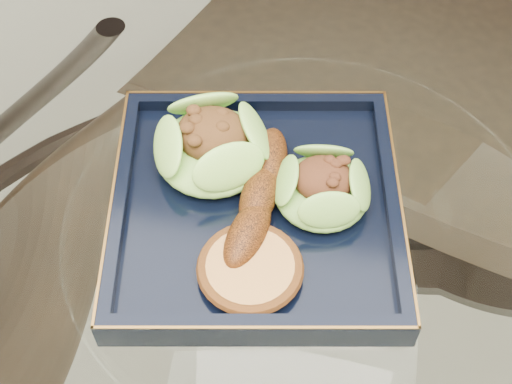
# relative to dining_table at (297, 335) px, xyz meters

# --- Properties ---
(dining_table) EXTENTS (1.13, 1.13, 0.77)m
(dining_table) POSITION_rel_dining_table_xyz_m (0.00, 0.00, 0.00)
(dining_table) COLOR white
(dining_table) RESTS_ON ground
(dining_chair) EXTENTS (0.55, 0.55, 1.04)m
(dining_chair) POSITION_rel_dining_table_xyz_m (0.09, 0.50, -0.02)
(dining_chair) COLOR #321F10
(dining_chair) RESTS_ON ground
(navy_plate) EXTENTS (0.32, 0.32, 0.02)m
(navy_plate) POSITION_rel_dining_table_xyz_m (-0.05, 0.04, 0.17)
(navy_plate) COLOR black
(navy_plate) RESTS_ON dining_table
(lettuce_wrap_left) EXTENTS (0.12, 0.12, 0.04)m
(lettuce_wrap_left) POSITION_rel_dining_table_xyz_m (-0.11, 0.08, 0.20)
(lettuce_wrap_left) COLOR #5DA831
(lettuce_wrap_left) RESTS_ON navy_plate
(lettuce_wrap_right) EXTENTS (0.11, 0.11, 0.03)m
(lettuce_wrap_right) POSITION_rel_dining_table_xyz_m (0.01, 0.06, 0.20)
(lettuce_wrap_right) COLOR #4F8F29
(lettuce_wrap_right) RESTS_ON navy_plate
(roasted_plantain) EXTENTS (0.04, 0.16, 0.03)m
(roasted_plantain) POSITION_rel_dining_table_xyz_m (-0.05, 0.04, 0.20)
(roasted_plantain) COLOR #5E2A09
(roasted_plantain) RESTS_ON navy_plate
(crumb_patty) EXTENTS (0.08, 0.08, 0.02)m
(crumb_patty) POSITION_rel_dining_table_xyz_m (-0.04, -0.04, 0.19)
(crumb_patty) COLOR #C98E43
(crumb_patty) RESTS_ON navy_plate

